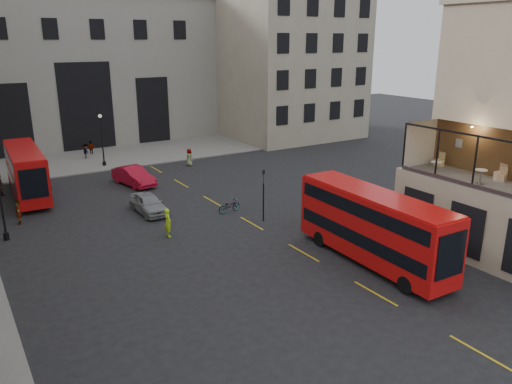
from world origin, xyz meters
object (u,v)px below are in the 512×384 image
car_c (33,190)px  pedestrian_a (1,185)px  traffic_light_far (13,167)px  car_a (149,203)px  cafe_table_mid (481,174)px  cafe_chair_c (500,175)px  street_lamp_a (1,205)px  cafe_chair_b (502,177)px  cyclist (168,222)px  pedestrian_b (86,152)px  bus_near (373,224)px  cafe_chair_d (439,162)px  pedestrian_c (91,148)px  pedestrian_d (189,157)px  pedestrian_e (18,212)px  street_lamp_b (102,143)px  bicycle (229,206)px  cafe_table_far (436,166)px  bus_far (26,170)px  traffic_light_near (264,188)px  car_b (134,176)px

car_c → pedestrian_a: size_ratio=2.62×
traffic_light_far → car_a: 12.71m
cafe_table_mid → cafe_chair_c: bearing=-4.7°
street_lamp_a → pedestrian_a: street_lamp_a is taller
car_c → cafe_chair_b: 34.48m
cyclist → cafe_table_mid: (13.76, -12.83, 4.20)m
pedestrian_b → cafe_chair_b: bearing=-127.7°
bus_near → cafe_chair_d: (6.83, 1.16, 2.50)m
street_lamp_a → pedestrian_c: size_ratio=3.38×
pedestrian_d → pedestrian_e: size_ratio=1.03×
car_a → pedestrian_a: 13.72m
car_c → pedestrian_b: pedestrian_b is taller
pedestrian_b → bus_near: bearing=-136.4°
street_lamp_b → bus_near: size_ratio=0.50×
pedestrian_c → cyclist: bearing=76.3°
cafe_table_mid → cafe_chair_b: 1.65m
cafe_table_mid → bicycle: bearing=118.3°
traffic_light_far → pedestrian_d: 16.65m
bicycle → cafe_table_far: (7.53, -12.18, 4.65)m
car_a → pedestrian_b: bearing=87.1°
bicycle → cafe_chair_c: (9.68, -14.98, 4.40)m
pedestrian_e → bus_near: bearing=51.3°
car_c → bicycle: bearing=129.8°
car_a → cafe_chair_d: (14.63, -14.00, 4.14)m
traffic_light_far → pedestrian_b: (8.30, 10.18, -1.56)m
street_lamp_b → bus_far: street_lamp_b is taller
traffic_light_near → street_lamp_a: (-16.00, 6.00, -0.03)m
pedestrian_c → street_lamp_a: bearing=53.7°
street_lamp_a → car_a: (9.70, 0.03, -1.65)m
street_lamp_a → bicycle: street_lamp_a is taller
pedestrian_a → pedestrian_c: bearing=31.0°
car_a → cafe_table_mid: size_ratio=5.16×
cafe_chair_c → street_lamp_b: bearing=111.7°
bus_near → pedestrian_a: bearing=122.8°
street_lamp_b → bus_far: size_ratio=0.52×
cafe_table_far → street_lamp_b: bearing=110.1°
street_lamp_a → car_b: bearing=34.8°
car_c → pedestrian_a: bearing=-49.5°
traffic_light_near → bicycle: size_ratio=2.04×
traffic_light_near → pedestrian_b: traffic_light_near is taller
cyclist → pedestrian_c: size_ratio=1.22×
bus_far → pedestrian_d: bus_far is taller
pedestrian_a → cafe_table_far: 33.81m
cyclist → street_lamp_b: bearing=-1.7°
bus_near → street_lamp_a: bearing=139.2°
bicycle → cafe_chair_d: bearing=-144.2°
bicycle → cafe_table_mid: size_ratio=2.21×
pedestrian_c → car_c: bearing=49.5°
traffic_light_near → pedestrian_c: bearing=99.5°
cyclist → cafe_chair_d: size_ratio=2.10×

